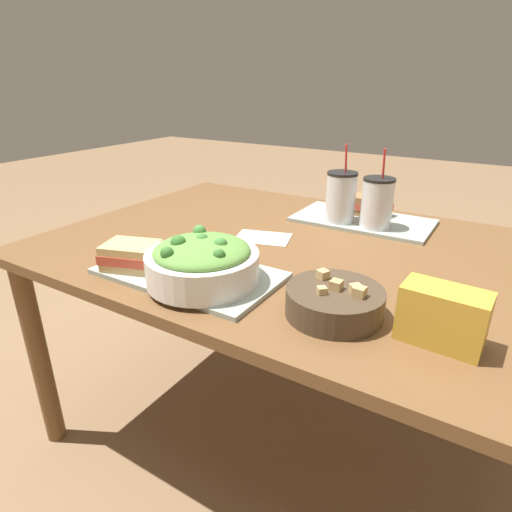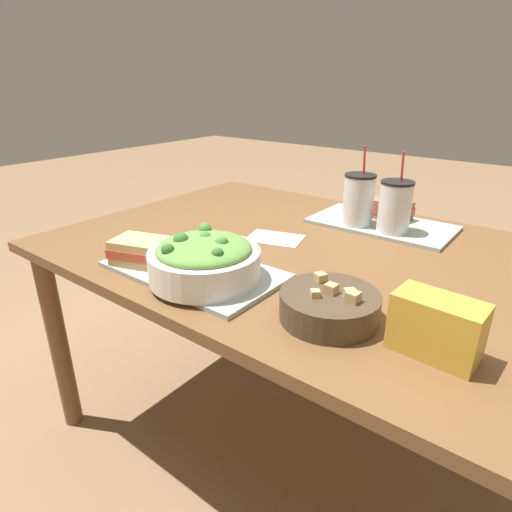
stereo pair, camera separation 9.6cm
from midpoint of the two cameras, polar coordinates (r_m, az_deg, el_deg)
name	(u,v)px [view 1 (the left image)]	position (r m, az deg, el deg)	size (l,w,h in m)	color
ground_plane	(292,429)	(1.65, 2.98, -22.16)	(12.00, 12.00, 0.00)	#846647
dining_table	(298,270)	(1.28, 3.55, -1.86)	(1.50, 1.03, 0.70)	brown
tray_near	(189,273)	(1.09, -11.43, -2.30)	(0.45, 0.25, 0.01)	#99A89E
tray_far	(363,220)	(1.50, 12.25, 4.64)	(0.45, 0.25, 0.01)	#99A89E
salad_bowl	(202,261)	(1.00, -9.91, -0.73)	(0.26, 0.26, 0.12)	white
soup_bowl	(335,301)	(0.89, 7.40, -6.04)	(0.20, 0.20, 0.08)	#473828
sandwich_near	(132,256)	(1.13, -18.63, 0.01)	(0.16, 0.14, 0.06)	tan
baguette_near	(221,251)	(1.12, -7.16, 0.63)	(0.15, 0.09, 0.06)	tan
sandwich_far	(370,206)	(1.54, 13.19, 6.52)	(0.15, 0.12, 0.06)	olive
drink_cup_dark	(341,198)	(1.44, 9.36, 7.55)	(0.10, 0.10, 0.25)	silver
drink_cup_red	(377,204)	(1.40, 13.94, 6.66)	(0.10, 0.10, 0.25)	silver
chip_bag	(443,316)	(0.84, 20.64, -7.63)	(0.15, 0.09, 0.11)	gold
napkin_folded	(262,238)	(1.31, -1.27, 2.34)	(0.19, 0.16, 0.00)	silver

